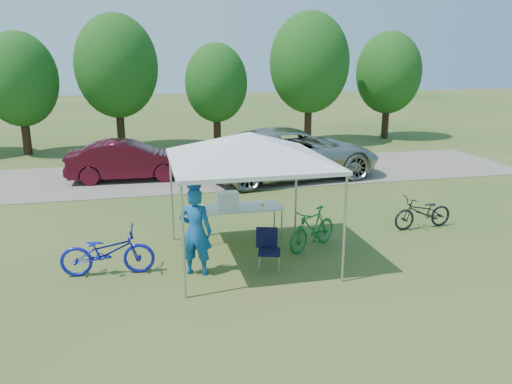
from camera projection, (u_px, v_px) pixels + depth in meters
ground at (249, 259)px, 10.69m from camera, size 100.00×100.00×0.00m
gravel_strip at (203, 175)px, 18.20m from camera, size 24.00×5.00×0.02m
canopy at (249, 136)px, 9.99m from camera, size 4.53×4.53×3.00m
treeline at (177, 71)px, 22.90m from camera, size 24.89×4.28×6.30m
folding_table at (242, 208)px, 11.77m from camera, size 1.86×0.77×0.76m
folding_chair at (268, 246)px, 10.04m from camera, size 0.54×0.56×0.86m
cooler at (227, 200)px, 11.63m from camera, size 0.52×0.35×0.37m
ice_cream_cup at (262, 205)px, 11.81m from camera, size 0.08×0.08×0.06m
cyclist at (196, 231)px, 9.73m from camera, size 0.76×0.63×1.78m
bike_blue at (107, 252)px, 9.80m from camera, size 1.86×0.76×0.95m
bike_green at (312, 228)px, 11.16m from camera, size 1.55×1.20×0.94m
bike_dark at (423, 212)px, 12.48m from camera, size 1.64×0.69×0.84m
minivan at (292, 153)px, 17.63m from camera, size 6.69×3.80×1.76m
sedan at (129, 160)px, 17.33m from camera, size 4.20×1.57×1.37m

